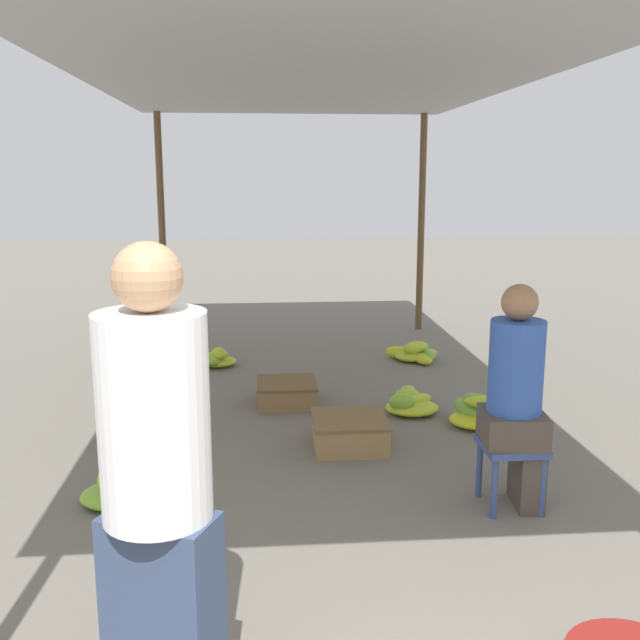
{
  "coord_description": "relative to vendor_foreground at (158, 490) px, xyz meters",
  "views": [
    {
      "loc": [
        -0.39,
        -1.45,
        1.86
      ],
      "look_at": [
        0.0,
        3.25,
        0.9
      ],
      "focal_mm": 40.0,
      "sensor_mm": 36.0,
      "label": 1
    }
  ],
  "objects": [
    {
      "name": "canopy_post_back_left",
      "position": [
        -0.8,
        6.28,
        0.42
      ],
      "size": [
        0.08,
        0.08,
        2.57
      ],
      "primitive_type": "cylinder",
      "color": "brown",
      "rests_on": "ground"
    },
    {
      "name": "canopy_post_back_right",
      "position": [
        2.27,
        6.28,
        0.42
      ],
      "size": [
        0.08,
        0.08,
        2.57
      ],
      "primitive_type": "cylinder",
      "color": "brown",
      "rests_on": "ground"
    },
    {
      "name": "canopy_tarp",
      "position": [
        0.74,
        2.93,
        1.73
      ],
      "size": [
        3.47,
        7.1,
        0.04
      ],
      "primitive_type": "cube",
      "color": "#B2B2B7",
      "rests_on": "canopy_post_front_left"
    },
    {
      "name": "vendor_foreground",
      "position": [
        0.0,
        0.0,
        0.0
      ],
      "size": [
        0.47,
        0.47,
        1.66
      ],
      "color": "#384766",
      "rests_on": "ground"
    },
    {
      "name": "stool",
      "position": [
        1.73,
        1.51,
        -0.55
      ],
      "size": [
        0.34,
        0.34,
        0.39
      ],
      "color": "#384C84",
      "rests_on": "ground"
    },
    {
      "name": "vendor_seated",
      "position": [
        1.75,
        1.51,
        -0.2
      ],
      "size": [
        0.37,
        0.37,
        1.29
      ],
      "color": "#4C4238",
      "rests_on": "ground"
    },
    {
      "name": "banana_pile_left_0",
      "position": [
        -0.48,
        1.72,
        -0.77
      ],
      "size": [
        0.44,
        0.44,
        0.27
      ],
      "color": "yellow",
      "rests_on": "ground"
    },
    {
      "name": "banana_pile_left_1",
      "position": [
        -0.51,
        2.74,
        -0.79
      ],
      "size": [
        0.57,
        0.58,
        0.2
      ],
      "color": "#8ABB33",
      "rests_on": "ground"
    },
    {
      "name": "banana_pile_left_2",
      "position": [
        -0.45,
        5.09,
        -0.77
      ],
      "size": [
        0.39,
        0.48,
        0.29
      ],
      "color": "#B6CD2C",
      "rests_on": "ground"
    },
    {
      "name": "banana_pile_left_3",
      "position": [
        -0.11,
        4.72,
        -0.79
      ],
      "size": [
        0.39,
        0.44,
        0.21
      ],
      "color": "#B5CD2C",
      "rests_on": "ground"
    },
    {
      "name": "banana_pile_right_0",
      "position": [
        1.95,
        2.84,
        -0.76
      ],
      "size": [
        0.43,
        0.46,
        0.25
      ],
      "color": "#B7CD2B",
      "rests_on": "ground"
    },
    {
      "name": "banana_pile_right_1",
      "position": [
        1.51,
        3.21,
        -0.79
      ],
      "size": [
        0.42,
        0.53,
        0.2
      ],
      "color": "#BDD02A",
      "rests_on": "ground"
    },
    {
      "name": "banana_pile_right_2",
      "position": [
        1.91,
        4.77,
        -0.79
      ],
      "size": [
        0.59,
        0.5,
        0.21
      ],
      "color": "#AFCA2D",
      "rests_on": "ground"
    },
    {
      "name": "crate_near",
      "position": [
        0.94,
        2.49,
        -0.76
      ],
      "size": [
        0.51,
        0.51,
        0.21
      ],
      "color": "#9E7A4C",
      "rests_on": "ground"
    },
    {
      "name": "crate_mid",
      "position": [
        0.54,
        3.48,
        -0.77
      ],
      "size": [
        0.49,
        0.49,
        0.19
      ],
      "color": "olive",
      "rests_on": "ground"
    }
  ]
}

